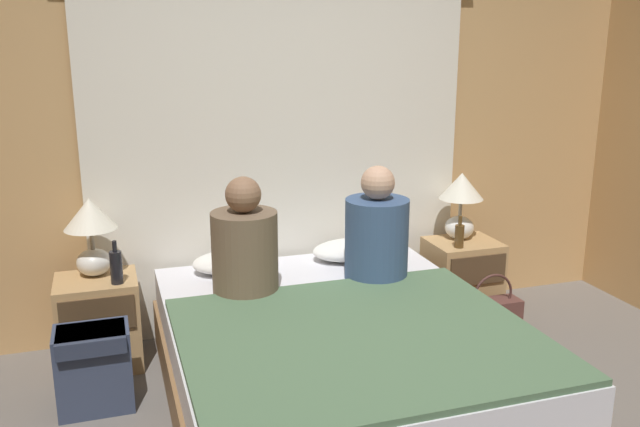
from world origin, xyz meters
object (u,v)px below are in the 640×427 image
Objects in this scene: pillow_left at (234,262)px; handbag_on_floor at (491,316)px; lamp_right at (461,198)px; nightstand_left at (99,322)px; backpack_on_floor at (94,364)px; lamp_left at (91,227)px; person_left_in_bed at (245,247)px; beer_bottle_on_left_stand at (116,267)px; person_right_in_bed at (377,234)px; nightstand_right at (462,279)px; pillow_right at (351,250)px; beer_bottle_on_right_stand at (459,235)px; bed at (339,360)px.

pillow_left is 1.62m from handbag_on_floor.
nightstand_left is at bearing -178.27° from lamp_right.
pillow_left is 1.14× the size of backpack_on_floor.
lamp_left is 0.88m from person_left_in_bed.
lamp_right is 1.84× the size of beer_bottle_on_left_stand.
person_right_in_bed reaches higher than nightstand_left.
nightstand_left is at bearing 155.97° from person_left_in_bed.
backpack_on_floor is 1.04× the size of handbag_on_floor.
person_right_in_bed is (-0.76, -0.41, -0.06)m from lamp_right.
nightstand_right is 0.79× the size of person_right_in_bed.
nightstand_left is 1.06× the size of pillow_left.
pillow_right is 2.03× the size of beer_bottle_on_left_stand.
nightstand_right is 0.82m from pillow_right.
lamp_right reaches higher than pillow_right.
pillow_left is (-1.51, 0.02, 0.27)m from nightstand_right.
nightstand_left is 0.47m from backpack_on_floor.
beer_bottle_on_left_stand is (-0.66, -0.12, 0.08)m from pillow_left.
backpack_on_floor is at bearing -93.20° from lamp_left.
nightstand_right is 2.52× the size of beer_bottle_on_right_stand.
beer_bottle_on_left_stand is at bearing 170.32° from person_right_in_bed.
person_right_in_bed reaches higher than nightstand_right.
beer_bottle_on_right_stand reaches higher than bed.
bed is 4.59× the size of lamp_left.
beer_bottle_on_left_stand is at bearing -169.38° from pillow_left.
pillow_left is 2.37× the size of beer_bottle_on_right_stand.
pillow_left is at bearing 1.56° from nightstand_left.
pillow_right is at bearing 65.75° from bed.
bed is 4.76× the size of backpack_on_floor.
beer_bottle_on_left_stand reaches higher than pillow_right.
handbag_on_floor is (2.33, 0.13, -0.11)m from backpack_on_floor.
lamp_right is at bearing 1.82° from pillow_left.
lamp_left is 0.28m from beer_bottle_on_left_stand.
nightstand_left is at bearing 171.53° from handbag_on_floor.
pillow_right is at bearing 17.76° from backpack_on_floor.
lamp_left reaches higher than beer_bottle_on_right_stand.
lamp_left is at bearing 169.86° from handbag_on_floor.
person_right_in_bed is at bearing -15.14° from lamp_left.
person_right_in_bed is 2.73× the size of beer_bottle_on_left_stand.
nightstand_left is at bearing 167.31° from person_right_in_bed.
handbag_on_floor is (1.53, -0.36, -0.40)m from pillow_left.
pillow_right is at bearing 169.66° from beer_bottle_on_right_stand.
lamp_right reaches higher than bed.
backpack_on_floor is at bearing -175.28° from person_right_in_bed.
person_left_in_bed reaches higher than bed.
person_right_in_bed is at bearing -151.53° from lamp_right.
person_left_in_bed is 1.51× the size of backpack_on_floor.
beer_bottle_on_right_stand is (-0.10, -0.10, 0.34)m from nightstand_right.
beer_bottle_on_right_stand reaches higher than pillow_left.
lamp_right is 0.87m from person_right_in_bed.
pillow_left reaches higher than nightstand_right.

